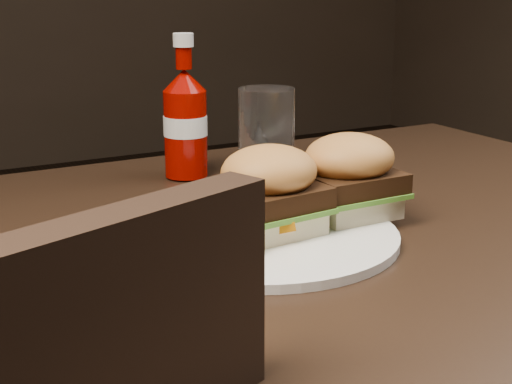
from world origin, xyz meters
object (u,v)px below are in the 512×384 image
dining_table (250,257)px  plate (261,236)px  ketchup_bottle (186,134)px  tumbler (266,132)px

dining_table → plate: plate is taller
dining_table → ketchup_bottle: (0.05, 0.27, 0.08)m
ketchup_bottle → tumbler: bearing=-11.9°
plate → ketchup_bottle: (0.04, 0.27, 0.06)m
dining_table → tumbler: (0.16, 0.24, 0.08)m
plate → ketchup_bottle: 0.28m
plate → ketchup_bottle: bearing=82.1°
dining_table → tumbler: bearing=57.0°
tumbler → ketchup_bottle: bearing=168.1°
ketchup_bottle → plate: bearing=-97.9°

